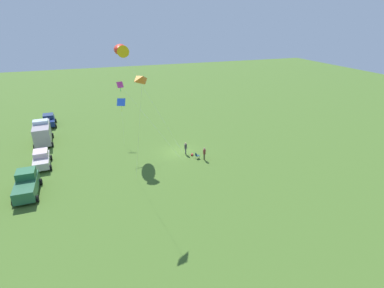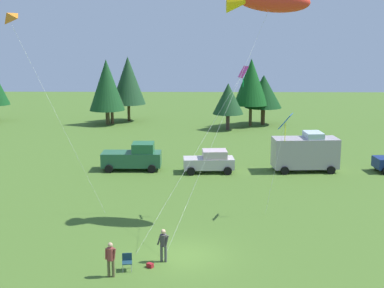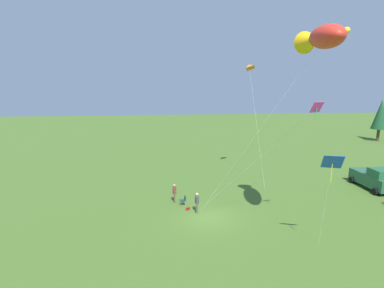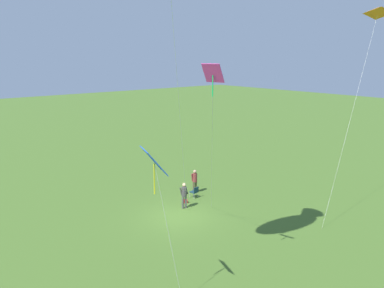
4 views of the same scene
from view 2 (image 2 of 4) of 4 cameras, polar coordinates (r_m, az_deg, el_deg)
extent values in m
plane|color=#446625|center=(28.68, -0.78, -11.79)|extent=(160.00, 160.00, 0.00)
cylinder|color=#4B4F4B|center=(27.81, -2.83, -11.64)|extent=(0.14, 0.14, 0.85)
cylinder|color=#4B4F4B|center=(27.86, -3.27, -11.59)|extent=(0.14, 0.14, 0.85)
cylinder|color=#3E3C3D|center=(27.55, -3.07, -10.21)|extent=(0.40, 0.40, 0.62)
sphere|color=tan|center=(27.38, -3.08, -9.32)|extent=(0.24, 0.24, 0.24)
cylinder|color=#3E3C3D|center=(27.44, -2.69, -10.23)|extent=(0.22, 0.13, 0.56)
cylinder|color=#3E3C3D|center=(27.54, -3.51, -10.16)|extent=(0.26, 0.14, 0.55)
cube|color=#173746|center=(27.03, -6.94, -12.44)|extent=(0.54, 0.54, 0.04)
cube|color=#173746|center=(27.15, -6.95, -11.86)|extent=(0.48, 0.10, 0.40)
cylinder|color=#A5A8AD|center=(26.93, -6.47, -13.01)|extent=(0.03, 0.03, 0.42)
cylinder|color=#A5A8AD|center=(26.93, -7.38, -13.04)|extent=(0.03, 0.03, 0.42)
cylinder|color=#A5A8AD|center=(27.31, -6.48, -12.65)|extent=(0.03, 0.03, 0.42)
cylinder|color=#A5A8AD|center=(27.31, -7.38, -12.67)|extent=(0.03, 0.03, 0.42)
cylinder|color=brown|center=(26.48, -8.40, -13.00)|extent=(0.14, 0.14, 0.85)
cylinder|color=brown|center=(26.52, -8.87, -12.97)|extent=(0.14, 0.14, 0.85)
cylinder|color=brown|center=(26.20, -8.69, -11.53)|extent=(0.36, 0.36, 0.62)
sphere|color=tan|center=(26.03, -8.72, -10.60)|extent=(0.24, 0.24, 0.24)
cylinder|color=brown|center=(26.10, -8.28, -11.54)|extent=(0.16, 0.10, 0.56)
cylinder|color=brown|center=(26.18, -9.15, -11.49)|extent=(0.12, 0.09, 0.55)
cube|color=maroon|center=(27.38, -4.49, -12.77)|extent=(0.39, 0.36, 0.22)
cube|color=#275B3C|center=(45.86, -6.46, -1.59)|extent=(5.02, 2.05, 1.20)
cube|color=#215D37|center=(45.54, -5.24, -0.38)|extent=(1.82, 1.86, 0.80)
cylinder|color=black|center=(46.88, -4.10, -2.01)|extent=(0.68, 0.23, 0.68)
cylinder|color=black|center=(44.77, -4.31, -2.67)|extent=(0.68, 0.23, 0.68)
cylinder|color=black|center=(47.29, -8.46, -1.99)|extent=(0.68, 0.23, 0.68)
cylinder|color=black|center=(45.21, -8.87, -2.64)|extent=(0.68, 0.23, 0.68)
cube|color=#BFB3B5|center=(44.80, 1.78, -2.04)|extent=(4.30, 2.05, 0.90)
cube|color=#C8ADB4|center=(44.66, 2.43, -1.07)|extent=(2.10, 1.77, 0.65)
cylinder|color=black|center=(46.00, 3.56, -2.27)|extent=(0.69, 0.26, 0.68)
cylinder|color=black|center=(44.09, 3.84, -2.89)|extent=(0.69, 0.26, 0.68)
cylinder|color=black|center=(45.78, -0.20, -2.32)|extent=(0.69, 0.26, 0.68)
cylinder|color=black|center=(43.86, -0.10, -2.94)|extent=(0.69, 0.26, 0.68)
cube|color=#A2969C|center=(46.04, 11.96, -0.90)|extent=(5.53, 2.55, 2.50)
cube|color=silver|center=(45.91, 12.82, 0.94)|extent=(1.53, 2.11, 0.50)
cylinder|color=black|center=(47.96, 13.79, -2.01)|extent=(0.69, 0.26, 0.68)
cylinder|color=black|center=(45.75, 14.63, -2.71)|extent=(0.69, 0.26, 0.68)
cylinder|color=black|center=(46.99, 9.24, -2.10)|extent=(0.69, 0.26, 0.68)
cylinder|color=black|center=(44.74, 9.87, -2.83)|extent=(0.69, 0.26, 0.68)
cylinder|color=black|center=(48.63, 19.14, -2.14)|extent=(0.69, 0.27, 0.68)
cylinder|color=#493C26|center=(69.21, -8.99, 2.84)|extent=(0.51, 0.51, 1.86)
cone|color=#16431E|center=(68.70, -9.10, 6.25)|extent=(4.48, 4.48, 6.41)
cylinder|color=brown|center=(69.61, -8.51, 3.08)|extent=(0.39, 0.39, 2.28)
cone|color=#264027|center=(69.21, -8.59, 5.71)|extent=(3.13, 3.13, 4.15)
cylinder|color=#4A371F|center=(71.59, -6.75, 3.36)|extent=(0.37, 0.37, 2.28)
cone|color=#1B3F23|center=(71.10, -6.84, 6.76)|extent=(4.51, 4.51, 6.22)
cylinder|color=#432F2D|center=(64.83, 3.84, 2.39)|extent=(0.45, 0.45, 1.92)
cone|color=#193E1F|center=(64.44, 3.88, 4.85)|extent=(3.71, 3.71, 3.69)
cylinder|color=#433922|center=(67.74, 6.25, 3.06)|extent=(0.38, 0.38, 2.66)
cone|color=#104717|center=(67.24, 6.33, 6.61)|extent=(4.34, 4.34, 5.76)
cylinder|color=#45331D|center=(68.99, 7.57, 2.98)|extent=(0.53, 0.53, 2.18)
cone|color=#0F3816|center=(68.59, 7.64, 5.59)|extent=(4.68, 4.68, 4.14)
ellipsoid|color=red|center=(32.61, 8.63, 14.92)|extent=(4.68, 2.53, 1.75)
cone|color=yellow|center=(32.41, 5.09, 15.03)|extent=(1.52, 1.47, 1.47)
cylinder|color=silver|center=(29.43, 3.18, 2.37)|extent=(6.11, 6.54, 13.34)
cylinder|color=#4C3823|center=(28.24, -3.05, -12.19)|extent=(0.04, 0.04, 0.01)
cube|color=#D93793|center=(33.10, 5.48, 7.67)|extent=(0.61, 0.89, 0.72)
cylinder|color=#0DC053|center=(33.14, 5.47, 6.83)|extent=(0.04, 0.04, 0.81)
cylinder|color=silver|center=(30.48, 0.16, -1.31)|extent=(6.01, 6.47, 9.14)
cylinder|color=#4C3823|center=(29.03, -5.98, -11.56)|extent=(0.04, 0.04, 0.01)
pyramid|color=orange|center=(34.31, -19.16, 12.72)|extent=(1.54, 1.57, 0.84)
cylinder|color=silver|center=(34.25, -13.96, 2.43)|extent=(5.25, 0.56, 12.24)
cylinder|color=#4C3823|center=(35.42, -9.23, -7.28)|extent=(0.04, 0.04, 0.01)
cube|color=blue|center=(33.59, 9.94, 2.41)|extent=(1.07, 1.33, 0.92)
cylinder|color=yellow|center=(33.70, 9.90, 1.25)|extent=(0.04, 0.04, 1.16)
cylinder|color=silver|center=(34.23, 8.85, -2.60)|extent=(1.08, 0.24, 6.11)
cylinder|color=#4C3823|center=(35.15, 7.81, -7.39)|extent=(0.04, 0.04, 0.01)
camera|label=1|loc=(52.45, -45.79, 14.74)|focal=28.00mm
camera|label=3|loc=(31.23, 44.84, 7.03)|focal=28.00mm
camera|label=4|loc=(45.32, 17.10, 9.07)|focal=35.00mm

